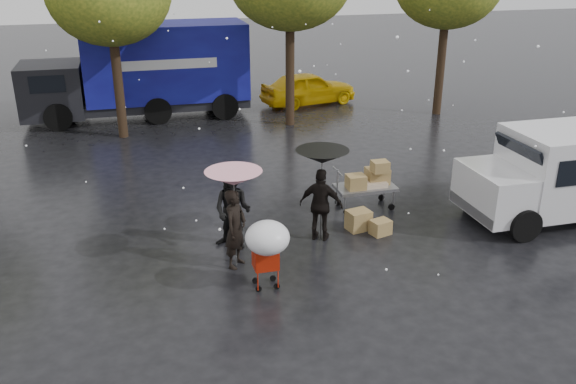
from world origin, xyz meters
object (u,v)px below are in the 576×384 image
object	(u,v)px
vendor_cart	(369,181)
blue_truck	(144,71)
white_van	(571,171)
yellow_taxi	(308,88)
person_black	(321,205)
shopping_cart	(267,241)
person_pink	(235,229)

from	to	relation	value
vendor_cart	blue_truck	distance (m)	11.59
white_van	blue_truck	bearing A→B (deg)	127.85
blue_truck	yellow_taxi	distance (m)	6.68
person_black	shopping_cart	size ratio (longest dim) A/B	1.15
person_pink	white_van	bearing A→B (deg)	-49.04
white_van	vendor_cart	bearing A→B (deg)	159.32
white_van	yellow_taxi	size ratio (longest dim) A/B	1.24
person_pink	person_black	xyz separation A→B (m)	(2.06, 0.72, -0.00)
person_pink	white_van	world-z (taller)	white_van
vendor_cart	shopping_cart	xyz separation A→B (m)	(-3.37, -3.26, 0.34)
person_black	vendor_cart	size ratio (longest dim) A/B	1.11
shopping_cart	blue_truck	world-z (taller)	blue_truck
person_black	shopping_cart	distance (m)	2.50
white_van	blue_truck	xyz separation A→B (m)	(-9.43, 12.13, 0.60)
yellow_taxi	white_van	bearing A→B (deg)	-179.11
person_pink	yellow_taxi	xyz separation A→B (m)	(5.42, 12.86, -0.17)
vendor_cart	blue_truck	size ratio (longest dim) A/B	0.18
person_pink	vendor_cart	distance (m)	4.33
shopping_cart	blue_truck	distance (m)	13.80
vendor_cart	person_pink	bearing A→B (deg)	-150.63
person_black	shopping_cart	world-z (taller)	person_black
shopping_cart	white_van	world-z (taller)	white_van
vendor_cart	white_van	bearing A→B (deg)	-20.68
vendor_cart	yellow_taxi	bearing A→B (deg)	81.28
blue_truck	yellow_taxi	xyz separation A→B (m)	(6.58, 0.30, -1.08)
person_pink	shopping_cart	bearing A→B (deg)	-122.61
shopping_cart	person_pink	bearing A→B (deg)	109.36
shopping_cart	white_van	bearing A→B (deg)	11.22
yellow_taxi	blue_truck	bearing A→B (deg)	80.62
vendor_cart	blue_truck	xyz separation A→B (m)	(-4.93, 10.43, 1.03)
person_black	yellow_taxi	xyz separation A→B (m)	(3.35, 12.14, -0.16)
person_pink	yellow_taxi	bearing A→B (deg)	15.17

